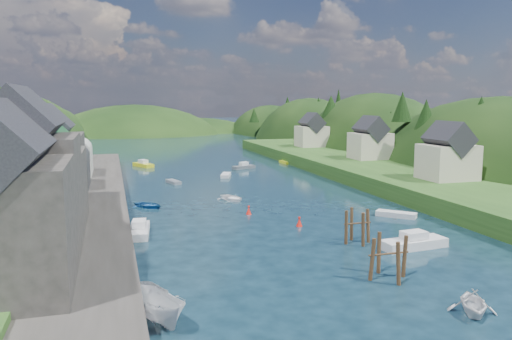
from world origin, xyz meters
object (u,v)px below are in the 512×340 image
object	(u,v)px
channel_buoy_near	(299,222)
channel_buoy_far	(249,210)
piling_cluster_near	(388,261)
piling_cluster_far	(357,229)

from	to	relation	value
channel_buoy_near	channel_buoy_far	distance (m)	8.08
piling_cluster_near	piling_cluster_far	size ratio (longest dim) A/B	1.01
piling_cluster_near	piling_cluster_far	world-z (taller)	piling_cluster_near
piling_cluster_near	piling_cluster_far	xyz separation A→B (m)	(2.26, 9.40, -0.02)
piling_cluster_far	channel_buoy_near	world-z (taller)	piling_cluster_far
channel_buoy_near	channel_buoy_far	size ratio (longest dim) A/B	1.00
piling_cluster_far	channel_buoy_far	distance (m)	16.31
piling_cluster_far	channel_buoy_near	xyz separation A→B (m)	(-2.99, 7.67, -0.90)
piling_cluster_near	channel_buoy_near	xyz separation A→B (m)	(-0.73, 17.07, -0.92)
piling_cluster_near	channel_buoy_far	bearing A→B (deg)	100.57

